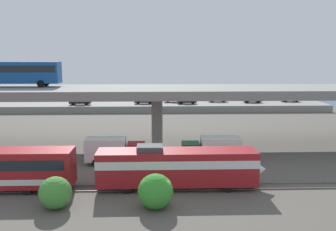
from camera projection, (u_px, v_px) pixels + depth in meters
ground_plane at (158, 205)px, 31.40m from camera, size 260.00×260.00×0.00m
rail_strip_near at (158, 190)px, 34.60m from camera, size 110.00×0.12×0.12m
rail_strip_far at (158, 185)px, 36.06m from camera, size 110.00×0.12×0.12m
train_locomotive at (185, 166)px, 35.07m from camera, size 16.01×3.04×4.18m
highway_overpass at (157, 93)px, 49.91m from camera, size 96.00×11.45×8.18m
transit_bus_on_overpass at (15, 72)px, 50.65m from camera, size 12.00×2.68×3.40m
service_truck_west at (113, 150)px, 42.97m from camera, size 6.80×2.46×3.04m
service_truck_east at (213, 149)px, 43.36m from camera, size 6.80×2.46×3.04m
pier_parking_lot at (156, 106)px, 85.51m from camera, size 77.71×10.46×1.50m
parked_car_0 at (218, 99)px, 87.75m from camera, size 4.42×1.96×1.50m
parked_car_1 at (252, 99)px, 86.36m from camera, size 4.28×1.87×1.50m
parked_car_2 at (187, 100)px, 84.16m from camera, size 4.25×2.00×1.50m
parked_car_3 at (174, 99)px, 87.15m from camera, size 4.70×1.83×1.50m
parked_car_4 at (80, 101)px, 82.54m from camera, size 4.70×1.87×1.50m
parked_car_5 at (144, 100)px, 84.21m from camera, size 4.35×1.92×1.50m
parked_car_6 at (290, 98)px, 88.24m from camera, size 4.27×2.00×1.50m
harbor_water at (156, 98)px, 108.32m from camera, size 140.00×36.00×0.01m
shrub_left at (55, 193)px, 30.46m from camera, size 2.69×2.69×2.69m
shrub_right at (155, 191)px, 30.48m from camera, size 2.92×2.92×2.92m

